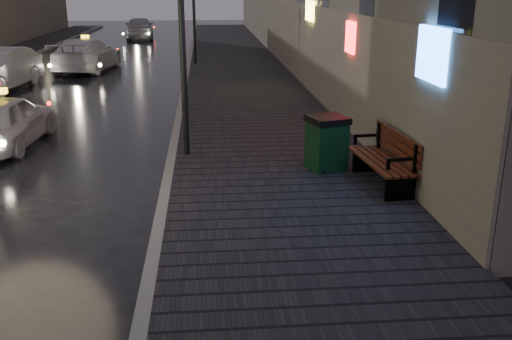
# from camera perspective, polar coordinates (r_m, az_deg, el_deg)

# --- Properties ---
(ground) EXTENTS (120.00, 120.00, 0.00)m
(ground) POSITION_cam_1_polar(r_m,az_deg,el_deg) (8.19, -21.42, -11.86)
(ground) COLOR black
(ground) RESTS_ON ground
(sidewalk) EXTENTS (4.60, 58.00, 0.15)m
(sidewalk) POSITION_cam_1_polar(r_m,az_deg,el_deg) (28.10, -1.83, 10.26)
(sidewalk) COLOR black
(sidewalk) RESTS_ON ground
(curb) EXTENTS (0.20, 58.00, 0.15)m
(curb) POSITION_cam_1_polar(r_m,az_deg,el_deg) (28.07, -6.80, 10.14)
(curb) COLOR slate
(curb) RESTS_ON ground
(lamp_near) EXTENTS (0.36, 0.36, 5.28)m
(lamp_near) POSITION_cam_1_polar(r_m,az_deg,el_deg) (12.81, -7.51, 16.06)
(lamp_near) COLOR black
(lamp_near) RESTS_ON sidewalk
(bench) EXTENTS (0.90, 2.12, 1.06)m
(bench) POSITION_cam_1_polar(r_m,az_deg,el_deg) (11.38, 12.95, 1.11)
(bench) COLOR black
(bench) RESTS_ON sidewalk
(trash_bin) EXTENTS (0.93, 0.93, 1.15)m
(trash_bin) POSITION_cam_1_polar(r_m,az_deg,el_deg) (12.11, 7.08, 2.74)
(trash_bin) COLOR black
(trash_bin) RESTS_ON sidewalk
(taxi_near) EXTENTS (1.82, 4.04, 1.35)m
(taxi_near) POSITION_cam_1_polar(r_m,az_deg,el_deg) (15.58, -23.93, 4.54)
(taxi_near) COLOR silver
(taxi_near) RESTS_ON ground
(taxi_mid) EXTENTS (2.80, 5.46, 1.52)m
(taxi_mid) POSITION_cam_1_polar(r_m,az_deg,el_deg) (28.36, -16.57, 11.00)
(taxi_mid) COLOR silver
(taxi_mid) RESTS_ON ground
(car_far) EXTENTS (2.41, 5.02, 1.66)m
(car_far) POSITION_cam_1_polar(r_m,az_deg,el_deg) (44.03, -11.57, 13.76)
(car_far) COLOR #94959B
(car_far) RESTS_ON ground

